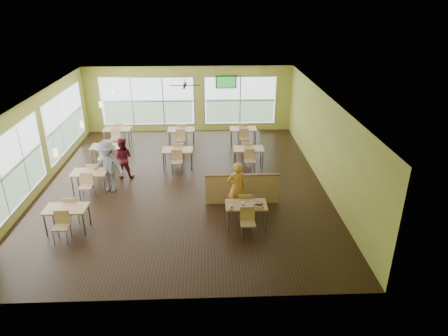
{
  "coord_description": "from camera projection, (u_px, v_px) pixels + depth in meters",
  "views": [
    {
      "loc": [
        0.94,
        -13.15,
        6.45
      ],
      "look_at": [
        1.41,
        -1.47,
        1.24
      ],
      "focal_mm": 32.0,
      "sensor_mm": 36.0,
      "label": 1
    }
  ],
  "objects": [
    {
      "name": "patron_grey",
      "position": [
        108.0,
        166.0,
        13.71
      ],
      "size": [
        1.33,
        0.97,
        1.84
      ],
      "primitive_type": "imported",
      "rotation": [
        0.0,
        0.0,
        -0.26
      ],
      "color": "slate",
      "rests_on": "floor"
    },
    {
      "name": "ketchup_cup",
      "position": [
        263.0,
        208.0,
        11.41
      ],
      "size": [
        0.06,
        0.06,
        0.03
      ],
      "primitive_type": "cylinder",
      "color": "#A00700",
      "rests_on": "main_table"
    },
    {
      "name": "wrapper_right",
      "position": [
        259.0,
        208.0,
        11.39
      ],
      "size": [
        0.17,
        0.16,
        0.04
      ],
      "primitive_type": "ellipsoid",
      "rotation": [
        0.0,
        0.0,
        -0.17
      ],
      "color": "#B07F55",
      "rests_on": "main_table"
    },
    {
      "name": "cup_red_near",
      "position": [
        247.0,
        206.0,
        11.38
      ],
      "size": [
        0.1,
        0.1,
        0.37
      ],
      "color": "white",
      "rests_on": "main_table"
    },
    {
      "name": "cup_yellow",
      "position": [
        243.0,
        204.0,
        11.47
      ],
      "size": [
        0.1,
        0.1,
        0.36
      ],
      "color": "white",
      "rests_on": "main_table"
    },
    {
      "name": "window_bays",
      "position": [
        123.0,
        120.0,
        16.7
      ],
      "size": [
        9.24,
        10.24,
        2.38
      ],
      "color": "white",
      "rests_on": "room"
    },
    {
      "name": "wrapper_left",
      "position": [
        231.0,
        209.0,
        11.32
      ],
      "size": [
        0.17,
        0.15,
        0.04
      ],
      "primitive_type": "ellipsoid",
      "rotation": [
        0.0,
        0.0,
        0.08
      ],
      "color": "#B07F55",
      "rests_on": "main_table"
    },
    {
      "name": "half_wall_divider",
      "position": [
        242.0,
        189.0,
        13.04
      ],
      "size": [
        2.4,
        0.14,
        1.04
      ],
      "color": "tan",
      "rests_on": "floor"
    },
    {
      "name": "wrapper_mid",
      "position": [
        244.0,
        203.0,
        11.66
      ],
      "size": [
        0.22,
        0.21,
        0.05
      ],
      "primitive_type": "ellipsoid",
      "rotation": [
        0.0,
        0.0,
        0.27
      ],
      "color": "#B07F55",
      "rests_on": "main_table"
    },
    {
      "name": "patron_maroon",
      "position": [
        122.0,
        158.0,
        14.73
      ],
      "size": [
        0.77,
        0.61,
        1.56
      ],
      "primitive_type": "imported",
      "rotation": [
        0.0,
        0.0,
        3.12
      ],
      "color": "maroon",
      "rests_on": "floor"
    },
    {
      "name": "tv_backwall",
      "position": [
        226.0,
        82.0,
        19.04
      ],
      "size": [
        1.0,
        0.07,
        0.6
      ],
      "color": "black",
      "rests_on": "wall_back"
    },
    {
      "name": "man_plaid",
      "position": [
        237.0,
        187.0,
        12.45
      ],
      "size": [
        0.69,
        0.55,
        1.67
      ],
      "primitive_type": "imported",
      "rotation": [
        0.0,
        0.0,
        3.41
      ],
      "color": "orange",
      "rests_on": "floor"
    },
    {
      "name": "ceiling_fan",
      "position": [
        185.0,
        85.0,
        16.13
      ],
      "size": [
        1.25,
        1.25,
        0.29
      ],
      "color": "#2D2119",
      "rests_on": "ceiling"
    },
    {
      "name": "dining_tables",
      "position": [
        159.0,
        150.0,
        15.86
      ],
      "size": [
        6.92,
        8.72,
        0.87
      ],
      "color": "tan",
      "rests_on": "floor"
    },
    {
      "name": "room",
      "position": [
        182.0,
        142.0,
        13.94
      ],
      "size": [
        12.0,
        12.04,
        3.2
      ],
      "color": "black",
      "rests_on": "ground"
    },
    {
      "name": "cup_blue",
      "position": [
        232.0,
        207.0,
        11.36
      ],
      "size": [
        0.09,
        0.09,
        0.33
      ],
      "color": "white",
      "rests_on": "main_table"
    },
    {
      "name": "main_table",
      "position": [
        246.0,
        208.0,
        11.67
      ],
      "size": [
        1.22,
        1.52,
        0.87
      ],
      "color": "tan",
      "rests_on": "floor"
    },
    {
      "name": "cup_red_far",
      "position": [
        254.0,
        204.0,
        11.48
      ],
      "size": [
        0.09,
        0.09,
        0.31
      ],
      "color": "white",
      "rests_on": "main_table"
    },
    {
      "name": "food_basket",
      "position": [
        259.0,
        203.0,
        11.63
      ],
      "size": [
        0.24,
        0.24,
        0.05
      ],
      "color": "black",
      "rests_on": "main_table"
    },
    {
      "name": "pendant_lights",
      "position": [
        91.0,
        114.0,
        14.09
      ],
      "size": [
        0.11,
        7.31,
        0.86
      ],
      "color": "#2D2119",
      "rests_on": "ceiling"
    }
  ]
}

